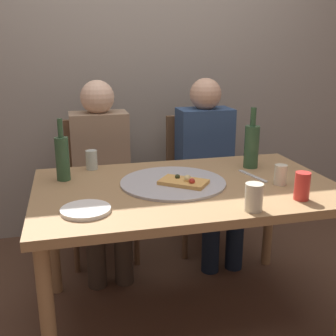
% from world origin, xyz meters
% --- Properties ---
extents(ground_plane, '(8.00, 8.00, 0.00)m').
position_xyz_m(ground_plane, '(0.00, 0.00, 0.00)').
color(ground_plane, '#513828').
extents(back_wall, '(6.00, 0.10, 2.60)m').
position_xyz_m(back_wall, '(0.00, 1.23, 1.30)').
color(back_wall, gray).
rests_on(back_wall, ground_plane).
extents(dining_table, '(1.44, 0.88, 0.72)m').
position_xyz_m(dining_table, '(0.00, 0.00, 0.65)').
color(dining_table, '#99754C').
rests_on(dining_table, ground_plane).
extents(pizza_tray, '(0.51, 0.51, 0.01)m').
position_xyz_m(pizza_tray, '(-0.06, 0.03, 0.73)').
color(pizza_tray, '#ADADB2').
rests_on(pizza_tray, dining_table).
extents(pizza_slice_last, '(0.25, 0.24, 0.05)m').
position_xyz_m(pizza_slice_last, '(-0.02, -0.02, 0.75)').
color(pizza_slice_last, tan).
rests_on(pizza_slice_last, pizza_tray).
extents(wine_bottle, '(0.07, 0.07, 0.31)m').
position_xyz_m(wine_bottle, '(-0.57, 0.22, 0.84)').
color(wine_bottle, '#2D5133').
rests_on(wine_bottle, dining_table).
extents(beer_bottle, '(0.08, 0.08, 0.33)m').
position_xyz_m(beer_bottle, '(0.42, 0.20, 0.85)').
color(beer_bottle, '#2D5133').
rests_on(beer_bottle, dining_table).
extents(tumbler_near, '(0.06, 0.06, 0.10)m').
position_xyz_m(tumbler_near, '(-0.43, 0.38, 0.78)').
color(tumbler_near, '#B7C6BC').
rests_on(tumbler_near, dining_table).
extents(tumbler_far, '(0.06, 0.06, 0.10)m').
position_xyz_m(tumbler_far, '(0.44, -0.10, 0.77)').
color(tumbler_far, beige).
rests_on(tumbler_far, dining_table).
extents(wine_glass, '(0.07, 0.07, 0.11)m').
position_xyz_m(wine_glass, '(0.17, -0.37, 0.78)').
color(wine_glass, beige).
rests_on(wine_glass, dining_table).
extents(soda_can, '(0.07, 0.07, 0.12)m').
position_xyz_m(soda_can, '(0.43, -0.31, 0.79)').
color(soda_can, red).
rests_on(soda_can, dining_table).
extents(plate_stack, '(0.20, 0.20, 0.02)m').
position_xyz_m(plate_stack, '(-0.49, -0.22, 0.73)').
color(plate_stack, white).
rests_on(plate_stack, dining_table).
extents(table_knife, '(0.07, 0.22, 0.01)m').
position_xyz_m(table_knife, '(0.36, 0.04, 0.73)').
color(table_knife, '#B7B7BC').
rests_on(table_knife, dining_table).
extents(chair_left, '(0.44, 0.44, 0.90)m').
position_xyz_m(chair_left, '(-0.35, 0.84, 0.51)').
color(chair_left, brown).
rests_on(chair_left, ground_plane).
extents(chair_right, '(0.44, 0.44, 0.90)m').
position_xyz_m(chair_right, '(0.35, 0.84, 0.51)').
color(chair_right, brown).
rests_on(chair_right, ground_plane).
extents(guest_in_sweater, '(0.36, 0.56, 1.17)m').
position_xyz_m(guest_in_sweater, '(-0.35, 0.69, 0.64)').
color(guest_in_sweater, '#937A60').
rests_on(guest_in_sweater, ground_plane).
extents(guest_in_beanie, '(0.36, 0.56, 1.17)m').
position_xyz_m(guest_in_beanie, '(0.35, 0.69, 0.64)').
color(guest_in_beanie, navy).
rests_on(guest_in_beanie, ground_plane).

